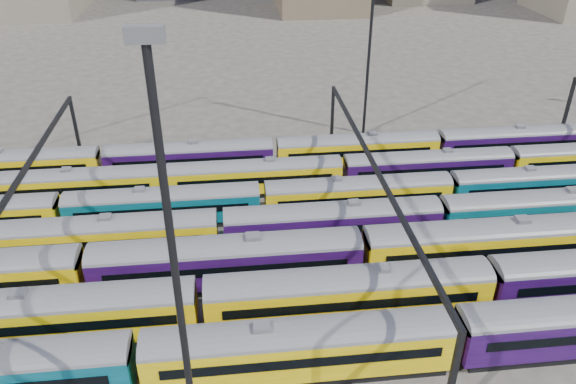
{
  "coord_description": "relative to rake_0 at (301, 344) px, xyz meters",
  "views": [
    {
      "loc": [
        -2.22,
        -41.88,
        30.33
      ],
      "look_at": [
        2.94,
        4.73,
        3.0
      ],
      "focal_mm": 35.0,
      "sensor_mm": 36.0,
      "label": 1
    }
  ],
  "objects": [
    {
      "name": "ground",
      "position": [
        -1.62,
        15.0,
        -2.77
      ],
      "size": [
        500.0,
        500.0,
        0.0
      ],
      "primitive_type": "plane",
      "color": "#3C3833",
      "rests_on": "ground"
    },
    {
      "name": "rake_0",
      "position": [
        0.0,
        0.0,
        0.0
      ],
      "size": [
        106.85,
        3.13,
        5.27
      ],
      "color": "black",
      "rests_on": "ground"
    },
    {
      "name": "rake_1",
      "position": [
        15.25,
        5.0,
        0.07
      ],
      "size": [
        131.62,
        3.21,
        5.41
      ],
      "color": "black",
      "rests_on": "ground"
    },
    {
      "name": "rake_2",
      "position": [
        6.44,
        10.0,
        0.12
      ],
      "size": [
        133.74,
        3.26,
        5.5
      ],
      "color": "black",
      "rests_on": "ground"
    },
    {
      "name": "rake_3",
      "position": [
        -5.24,
        15.0,
        -0.17
      ],
      "size": [
        120.49,
        2.94,
        4.94
      ],
      "color": "black",
      "rests_on": "ground"
    },
    {
      "name": "rake_4",
      "position": [
        8.31,
        20.0,
        -0.33
      ],
      "size": [
        94.35,
        2.77,
        4.64
      ],
      "color": "black",
      "rests_on": "ground"
    },
    {
      "name": "rake_5",
      "position": [
        -10.95,
        25.0,
        -0.37
      ],
      "size": [
        111.7,
        2.73,
        4.57
      ],
      "color": "black",
      "rests_on": "ground"
    },
    {
      "name": "rake_6",
      "position": [
        -8.6,
        30.0,
        -0.32
      ],
      "size": [
        94.82,
        2.78,
        4.67
      ],
      "color": "black",
      "rests_on": "ground"
    },
    {
      "name": "gantry_1",
      "position": [
        -21.62,
        15.0,
        4.02
      ],
      "size": [
        0.35,
        40.35,
        8.03
      ],
      "color": "black",
      "rests_on": "ground"
    },
    {
      "name": "gantry_2",
      "position": [
        8.38,
        15.0,
        4.02
      ],
      "size": [
        0.35,
        40.35,
        8.03
      ],
      "color": "black",
      "rests_on": "ground"
    },
    {
      "name": "mast_2",
      "position": [
        -6.62,
        -7.0,
        11.2
      ],
      "size": [
        1.4,
        0.5,
        25.6
      ],
      "color": "black",
      "rests_on": "ground"
    },
    {
      "name": "mast_3",
      "position": [
        13.38,
        39.0,
        11.2
      ],
      "size": [
        1.4,
        0.5,
        25.6
      ],
      "color": "black",
      "rests_on": "ground"
    }
  ]
}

